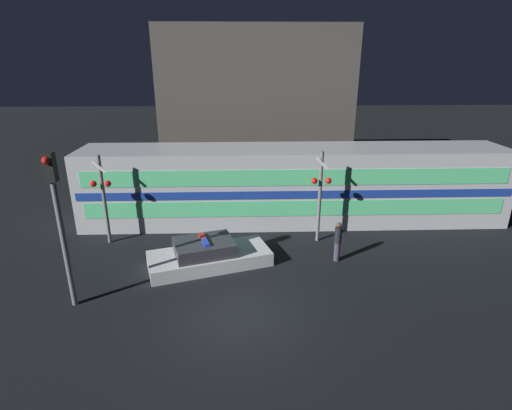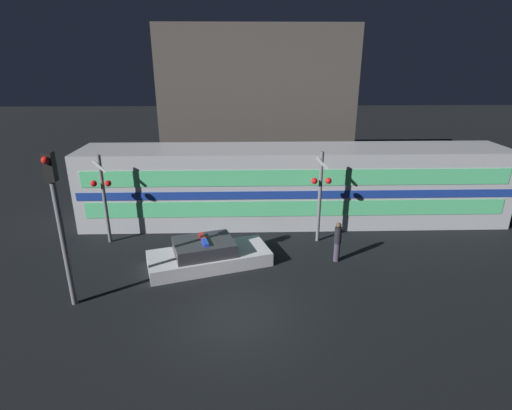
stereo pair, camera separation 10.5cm
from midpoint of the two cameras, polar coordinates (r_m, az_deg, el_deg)
The scene contains 8 objects.
ground_plane at distance 13.54m, azimuth -3.01°, elevation -15.45°, with size 120.00×120.00×0.00m, color black.
train at distance 20.15m, azimuth 5.21°, elevation 2.87°, with size 20.87×3.10×3.78m.
police_car at distance 16.30m, azimuth -7.05°, elevation -7.12°, with size 5.17×3.28×1.20m.
pedestrian at distance 16.63m, azimuth 11.42°, elevation -5.10°, with size 0.29×0.29×1.71m.
crossing_signal_near at distance 17.72m, azimuth 8.99°, elevation 1.81°, with size 0.89×0.38×4.17m.
crossing_signal_far at distance 18.60m, azimuth -21.14°, elevation 1.36°, with size 0.89×0.38×4.05m.
traffic_light_corner at distance 13.98m, azimuth -26.48°, elevation -1.62°, with size 0.30×0.46×5.27m.
building_left at distance 27.59m, azimuth -0.23°, elevation 14.04°, with size 11.90×6.56×9.76m.
Camera 1 is at (0.25, -10.98, 7.91)m, focal length 28.00 mm.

